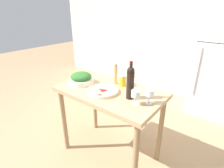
{
  "coord_description": "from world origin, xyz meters",
  "views": [
    {
      "loc": [
        1.08,
        -1.35,
        1.72
      ],
      "look_at": [
        0.0,
        0.03,
        0.96
      ],
      "focal_mm": 28.0,
      "sensor_mm": 36.0,
      "label": 1
    }
  ],
  "objects": [
    {
      "name": "wine_glass_far",
      "position": [
        0.47,
        -0.01,
        1.01
      ],
      "size": [
        0.08,
        0.08,
        0.14
      ],
      "color": "silver",
      "rests_on": "prep_counter"
    },
    {
      "name": "salt_canister",
      "position": [
        0.04,
        0.17,
        0.97
      ],
      "size": [
        0.08,
        0.08,
        0.13
      ],
      "color": "yellow",
      "rests_on": "prep_counter"
    },
    {
      "name": "wall_back",
      "position": [
        -0.0,
        2.23,
        1.3
      ],
      "size": [
        6.4,
        0.08,
        2.6
      ],
      "color": "silver",
      "rests_on": "ground_plane"
    },
    {
      "name": "refrigerator",
      "position": [
        0.79,
        1.88,
        0.88
      ],
      "size": [
        0.72,
        0.64,
        1.76
      ],
      "color": "white",
      "rests_on": "ground_plane"
    },
    {
      "name": "ground_plane",
      "position": [
        0.0,
        0.0,
        0.0
      ],
      "size": [
        14.0,
        14.0,
        0.0
      ],
      "primitive_type": "plane",
      "color": "tan"
    },
    {
      "name": "homemade_pizza",
      "position": [
        -0.03,
        -0.09,
        0.92
      ],
      "size": [
        0.33,
        0.33,
        0.03
      ],
      "color": "beige",
      "rests_on": "prep_counter"
    },
    {
      "name": "pepper_mill",
      "position": [
        -0.06,
        0.18,
        1.02
      ],
      "size": [
        0.05,
        0.05,
        0.25
      ],
      "color": "tan",
      "rests_on": "prep_counter"
    },
    {
      "name": "salad_bowl",
      "position": [
        -0.39,
        -0.06,
        0.96
      ],
      "size": [
        0.29,
        0.29,
        0.14
      ],
      "color": "white",
      "rests_on": "prep_counter"
    },
    {
      "name": "wine_glass_near",
      "position": [
        0.38,
        -0.1,
        1.01
      ],
      "size": [
        0.08,
        0.08,
        0.14
      ],
      "color": "silver",
      "rests_on": "prep_counter"
    },
    {
      "name": "wine_bottle",
      "position": [
        0.27,
        -0.03,
        1.08
      ],
      "size": [
        0.08,
        0.08,
        0.38
      ],
      "color": "black",
      "rests_on": "prep_counter"
    },
    {
      "name": "prep_counter",
      "position": [
        0.0,
        0.0,
        0.78
      ],
      "size": [
        1.15,
        0.68,
        0.9
      ],
      "color": "tan",
      "rests_on": "ground_plane"
    }
  ]
}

